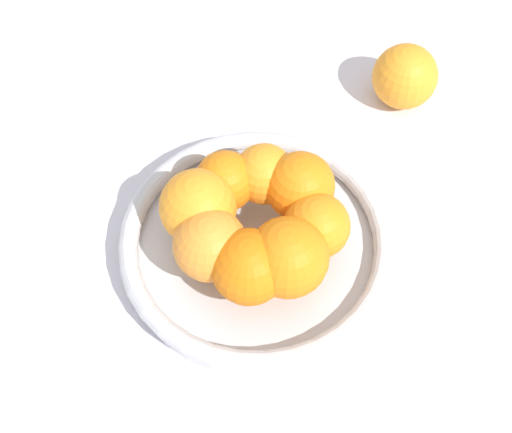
% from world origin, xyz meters
% --- Properties ---
extents(ground_plane, '(4.00, 4.00, 0.00)m').
position_xyz_m(ground_plane, '(0.00, 0.00, 0.00)').
color(ground_plane, silver).
extents(fruit_bowl, '(0.29, 0.29, 0.04)m').
position_xyz_m(fruit_bowl, '(0.00, 0.00, 0.02)').
color(fruit_bowl, silver).
rests_on(fruit_bowl, ground_plane).
extents(orange_pile, '(0.20, 0.19, 0.08)m').
position_xyz_m(orange_pile, '(-0.00, 0.01, 0.08)').
color(orange_pile, orange).
rests_on(orange_pile, fruit_bowl).
extents(stray_orange, '(0.08, 0.08, 0.08)m').
position_xyz_m(stray_orange, '(-0.10, -0.27, 0.04)').
color(stray_orange, orange).
rests_on(stray_orange, ground_plane).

